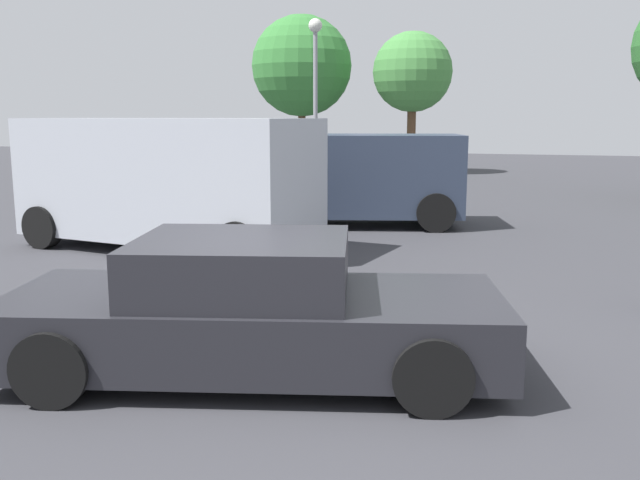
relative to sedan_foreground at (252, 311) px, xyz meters
name	(u,v)px	position (x,y,z in m)	size (l,w,h in m)	color
ground_plane	(273,376)	(0.21, -0.04, -0.58)	(80.00, 80.00, 0.00)	#38383D
sedan_foreground	(252,311)	(0.00, 0.00, 0.00)	(4.74, 2.80, 1.25)	#232328
dog	(245,279)	(-1.13, 2.45, -0.33)	(0.24, 0.62, 0.40)	olive
van_white	(167,180)	(-3.79, 5.20, 0.65)	(5.55, 2.81, 2.29)	#B2B7C1
suv_dark	(348,176)	(-1.48, 8.84, 0.48)	(5.10, 3.08, 1.95)	#2D384C
light_post_near	(315,71)	(-4.61, 16.35, 3.18)	(0.44, 0.44, 5.41)	gray
tree_back_left	(413,73)	(-2.65, 23.21, 3.51)	(3.23, 3.23, 5.73)	brown
tree_far_right	(302,66)	(-7.34, 22.97, 3.84)	(4.22, 4.22, 6.54)	brown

